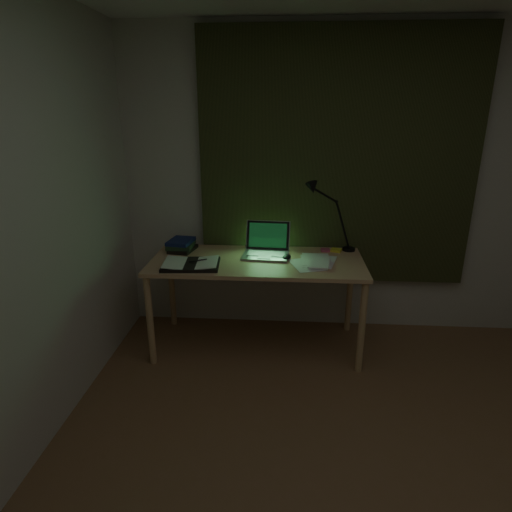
{
  "coord_description": "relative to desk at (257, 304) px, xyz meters",
  "views": [
    {
      "loc": [
        -0.4,
        -1.55,
        1.85
      ],
      "look_at": [
        -0.61,
        1.44,
        0.82
      ],
      "focal_mm": 30.0,
      "sensor_mm": 36.0,
      "label": 1
    }
  ],
  "objects": [
    {
      "name": "wall_back",
      "position": [
        0.61,
        0.44,
        0.88
      ],
      "size": [
        3.5,
        0.0,
        2.5
      ],
      "primitive_type": "cube",
      "color": "beige",
      "rests_on": "ground"
    },
    {
      "name": "curtain",
      "position": [
        0.61,
        0.4,
        1.08
      ],
      "size": [
        2.2,
        0.06,
        2.0
      ],
      "primitive_type": "cube",
      "color": "#262C16",
      "rests_on": "wall_back"
    },
    {
      "name": "desk",
      "position": [
        0.0,
        0.0,
        0.0
      ],
      "size": [
        1.64,
        0.72,
        0.75
      ],
      "primitive_type": null,
      "color": "tan",
      "rests_on": "floor"
    },
    {
      "name": "laptop",
      "position": [
        0.06,
        0.08,
        0.5
      ],
      "size": [
        0.39,
        0.43,
        0.26
      ],
      "primitive_type": null,
      "rotation": [
        0.0,
        0.0,
        -0.08
      ],
      "color": "#A2A2A6",
      "rests_on": "desk"
    },
    {
      "name": "open_textbook",
      "position": [
        -0.48,
        -0.17,
        0.39
      ],
      "size": [
        0.44,
        0.33,
        0.04
      ],
      "primitive_type": null,
      "rotation": [
        0.0,
        0.0,
        0.08
      ],
      "color": "silver",
      "rests_on": "desk"
    },
    {
      "name": "book_stack",
      "position": [
        -0.63,
        0.19,
        0.42
      ],
      "size": [
        0.23,
        0.27,
        0.1
      ],
      "primitive_type": null,
      "rotation": [
        0.0,
        0.0,
        -0.17
      ],
      "color": "silver",
      "rests_on": "desk"
    },
    {
      "name": "loose_papers",
      "position": [
        0.42,
        -0.07,
        0.38
      ],
      "size": [
        0.37,
        0.39,
        0.02
      ],
      "primitive_type": null,
      "rotation": [
        0.0,
        0.0,
        0.1
      ],
      "color": "white",
      "rests_on": "desk"
    },
    {
      "name": "mouse",
      "position": [
        0.23,
        0.03,
        0.39
      ],
      "size": [
        0.09,
        0.11,
        0.04
      ],
      "primitive_type": "ellipsoid",
      "rotation": [
        0.0,
        0.0,
        -0.34
      ],
      "color": "black",
      "rests_on": "desk"
    },
    {
      "name": "sticky_yellow",
      "position": [
        0.63,
        0.26,
        0.38
      ],
      "size": [
        0.1,
        0.1,
        0.02
      ],
      "primitive_type": "cube",
      "rotation": [
        0.0,
        0.0,
        -0.32
      ],
      "color": "yellow",
      "rests_on": "desk"
    },
    {
      "name": "sticky_pink",
      "position": [
        0.54,
        0.26,
        0.38
      ],
      "size": [
        0.07,
        0.07,
        0.02
      ],
      "primitive_type": "cube",
      "rotation": [
        0.0,
        0.0,
        0.03
      ],
      "color": "#D0506F",
      "rests_on": "desk"
    },
    {
      "name": "desk_lamp",
      "position": [
        0.74,
        0.29,
        0.66
      ],
      "size": [
        0.4,
        0.32,
        0.57
      ],
      "primitive_type": null,
      "rotation": [
        0.0,
        0.0,
        -0.07
      ],
      "color": "black",
      "rests_on": "desk"
    }
  ]
}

